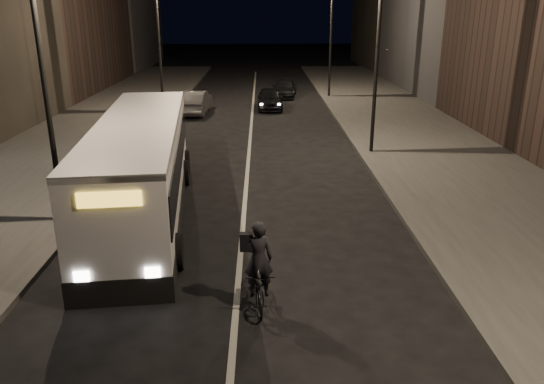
{
  "coord_description": "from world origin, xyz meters",
  "views": [
    {
      "loc": [
        0.6,
        -11.41,
        6.38
      ],
      "look_at": [
        0.88,
        2.56,
        1.5
      ],
      "focal_mm": 35.0,
      "sensor_mm": 36.0,
      "label": 1
    }
  ],
  "objects_px": {
    "streetlight_left_far": "(162,25)",
    "car_mid": "(195,102)",
    "car_far": "(284,88)",
    "car_near": "(270,99)",
    "streetlight_right_far": "(328,22)",
    "city_bus": "(141,164)",
    "streetlight_left_near": "(49,46)",
    "streetlight_right_mid": "(372,33)",
    "cyclist_on_bicycle": "(258,278)"
  },
  "relations": [
    {
      "from": "streetlight_left_far",
      "to": "car_mid",
      "type": "distance_m",
      "value": 4.94
    },
    {
      "from": "cyclist_on_bicycle",
      "to": "city_bus",
      "type": "bearing_deg",
      "value": 118.14
    },
    {
      "from": "streetlight_left_far",
      "to": "streetlight_right_mid",
      "type": "bearing_deg",
      "value": -43.16
    },
    {
      "from": "streetlight_right_mid",
      "to": "cyclist_on_bicycle",
      "type": "relative_size",
      "value": 3.83
    },
    {
      "from": "car_far",
      "to": "car_near",
      "type": "bearing_deg",
      "value": -96.61
    },
    {
      "from": "streetlight_right_far",
      "to": "car_near",
      "type": "height_order",
      "value": "streetlight_right_far"
    },
    {
      "from": "streetlight_right_far",
      "to": "car_mid",
      "type": "relative_size",
      "value": 1.82
    },
    {
      "from": "streetlight_left_near",
      "to": "car_near",
      "type": "distance_m",
      "value": 21.18
    },
    {
      "from": "streetlight_right_far",
      "to": "car_far",
      "type": "height_order",
      "value": "streetlight_right_far"
    },
    {
      "from": "cyclist_on_bicycle",
      "to": "streetlight_right_far",
      "type": "bearing_deg",
      "value": 75.63
    },
    {
      "from": "car_near",
      "to": "car_mid",
      "type": "relative_size",
      "value": 0.9
    },
    {
      "from": "streetlight_right_far",
      "to": "cyclist_on_bicycle",
      "type": "bearing_deg",
      "value": -99.46
    },
    {
      "from": "streetlight_left_near",
      "to": "city_bus",
      "type": "distance_m",
      "value": 4.31
    },
    {
      "from": "streetlight_right_far",
      "to": "cyclist_on_bicycle",
      "type": "distance_m",
      "value": 29.71
    },
    {
      "from": "streetlight_right_mid",
      "to": "car_far",
      "type": "distance_m",
      "value": 17.63
    },
    {
      "from": "city_bus",
      "to": "cyclist_on_bicycle",
      "type": "height_order",
      "value": "city_bus"
    },
    {
      "from": "car_near",
      "to": "car_far",
      "type": "xyz_separation_m",
      "value": [
        1.18,
        5.1,
        -0.06
      ]
    },
    {
      "from": "streetlight_left_near",
      "to": "streetlight_right_far",
      "type": "bearing_deg",
      "value": 66.04
    },
    {
      "from": "streetlight_right_far",
      "to": "city_bus",
      "type": "distance_m",
      "value": 25.01
    },
    {
      "from": "car_near",
      "to": "car_far",
      "type": "bearing_deg",
      "value": 76.29
    },
    {
      "from": "cyclist_on_bicycle",
      "to": "car_mid",
      "type": "relative_size",
      "value": 0.48
    },
    {
      "from": "cyclist_on_bicycle",
      "to": "streetlight_right_mid",
      "type": "bearing_deg",
      "value": 64.65
    },
    {
      "from": "streetlight_left_near",
      "to": "cyclist_on_bicycle",
      "type": "xyz_separation_m",
      "value": [
        5.84,
        -4.94,
        -4.66
      ]
    },
    {
      "from": "streetlight_right_far",
      "to": "car_far",
      "type": "relative_size",
      "value": 1.9
    },
    {
      "from": "city_bus",
      "to": "streetlight_left_near",
      "type": "bearing_deg",
      "value": -165.59
    },
    {
      "from": "streetlight_left_far",
      "to": "streetlight_left_near",
      "type": "bearing_deg",
      "value": -90.0
    },
    {
      "from": "streetlight_right_mid",
      "to": "streetlight_left_far",
      "type": "xyz_separation_m",
      "value": [
        -10.66,
        10.0,
        0.0
      ]
    },
    {
      "from": "streetlight_left_near",
      "to": "streetlight_right_mid",
      "type": "bearing_deg",
      "value": 36.88
    },
    {
      "from": "car_far",
      "to": "car_mid",
      "type": "bearing_deg",
      "value": -125.26
    },
    {
      "from": "streetlight_left_near",
      "to": "streetlight_left_far",
      "type": "relative_size",
      "value": 1.0
    },
    {
      "from": "streetlight_left_far",
      "to": "car_far",
      "type": "height_order",
      "value": "streetlight_left_far"
    },
    {
      "from": "streetlight_right_far",
      "to": "streetlight_left_near",
      "type": "distance_m",
      "value": 26.26
    },
    {
      "from": "cyclist_on_bicycle",
      "to": "car_far",
      "type": "bearing_deg",
      "value": 81.61
    },
    {
      "from": "streetlight_right_mid",
      "to": "streetlight_left_far",
      "type": "distance_m",
      "value": 14.62
    },
    {
      "from": "streetlight_left_far",
      "to": "cyclist_on_bicycle",
      "type": "distance_m",
      "value": 24.13
    },
    {
      "from": "streetlight_left_near",
      "to": "car_mid",
      "type": "xyz_separation_m",
      "value": [
        1.73,
        18.06,
        -4.63
      ]
    },
    {
      "from": "streetlight_left_far",
      "to": "city_bus",
      "type": "height_order",
      "value": "streetlight_left_far"
    },
    {
      "from": "car_mid",
      "to": "cyclist_on_bicycle",
      "type": "bearing_deg",
      "value": 103.11
    },
    {
      "from": "streetlight_left_far",
      "to": "cyclist_on_bicycle",
      "type": "relative_size",
      "value": 3.83
    },
    {
      "from": "streetlight_left_far",
      "to": "car_mid",
      "type": "relative_size",
      "value": 1.82
    },
    {
      "from": "streetlight_left_near",
      "to": "car_mid",
      "type": "relative_size",
      "value": 1.82
    },
    {
      "from": "streetlight_left_far",
      "to": "car_near",
      "type": "xyz_separation_m",
      "value": [
        6.47,
        1.61,
        -4.68
      ]
    },
    {
      "from": "streetlight_left_far",
      "to": "cyclist_on_bicycle",
      "type": "xyz_separation_m",
      "value": [
        5.84,
        -22.94,
        -4.66
      ]
    },
    {
      "from": "city_bus",
      "to": "cyclist_on_bicycle",
      "type": "xyz_separation_m",
      "value": [
        3.73,
        -5.73,
        -0.98
      ]
    },
    {
      "from": "city_bus",
      "to": "car_far",
      "type": "xyz_separation_m",
      "value": [
        5.54,
        23.92,
        -1.06
      ]
    },
    {
      "from": "streetlight_right_mid",
      "to": "city_bus",
      "type": "distance_m",
      "value": 11.77
    },
    {
      "from": "streetlight_right_mid",
      "to": "streetlight_right_far",
      "type": "distance_m",
      "value": 16.0
    },
    {
      "from": "cyclist_on_bicycle",
      "to": "car_mid",
      "type": "distance_m",
      "value": 23.36
    },
    {
      "from": "streetlight_left_far",
      "to": "city_bus",
      "type": "distance_m",
      "value": 17.72
    },
    {
      "from": "cyclist_on_bicycle",
      "to": "streetlight_left_far",
      "type": "bearing_deg",
      "value": 99.38
    }
  ]
}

